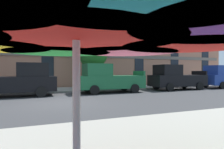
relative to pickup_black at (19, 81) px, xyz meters
The scene contains 9 objects.
ground_plane 4.40m from the pickup_black, 59.91° to the right, with size 120.00×120.00×0.00m, color #38383A.
sidewalk_far 3.89m from the pickup_black, 55.33° to the left, with size 56.00×3.60×0.12m, color #9E998E.
apartment_building 14.34m from the pickup_black, 79.25° to the left, with size 43.82×12.08×19.20m.
pickup_black is the anchor object (origin of this frame).
pickup_green 6.18m from the pickup_black, ahead, with size 5.10×2.12×2.20m.
pickup_black_midblock 12.56m from the pickup_black, ahead, with size 5.10×2.12×2.20m.
pickup_blue 18.48m from the pickup_black, ahead, with size 5.10×2.12×2.20m.
street_tree_middle 6.98m from the pickup_black, 28.68° to the left, with size 2.69×2.88×4.81m.
patio_umbrella 12.81m from the pickup_black, 84.70° to the right, with size 3.48×3.48×2.50m.
Camera 1 is at (-1.27, -10.51, 1.68)m, focal length 31.88 mm.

